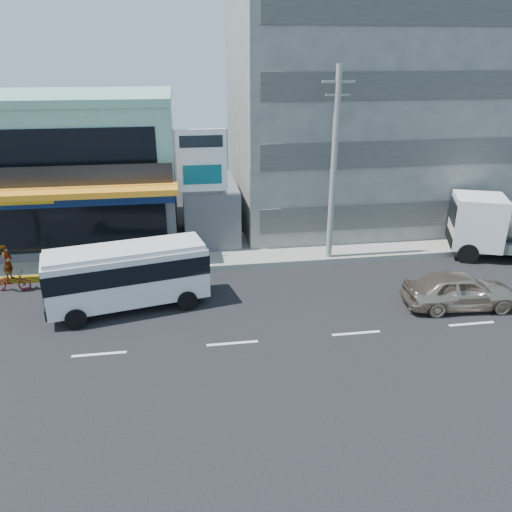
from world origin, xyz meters
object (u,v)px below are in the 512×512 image
Objects in this scene: concrete_building at (361,111)px; shop_building at (71,171)px; motorcycle_rider at (10,276)px; billboard at (202,168)px; minibus at (127,272)px; satellite_dish at (210,185)px; utility_pole_near at (334,167)px; sedan at (459,290)px.

shop_building is at bearing -176.65° from concrete_building.
concrete_building is 6.96× the size of motorcycle_rider.
billboard is (7.50, -4.75, 0.93)m from shop_building.
satellite_dish is at bearing 60.79° from minibus.
utility_pole_near is 11.34m from minibus.
minibus is (-3.62, -5.57, -3.23)m from billboard.
satellite_dish reaches higher than motorcycle_rider.
concrete_building reaches higher than motorcycle_rider.
shop_building is at bearing 59.36° from sedan.
minibus is at bearing 85.31° from sedan.
minibus is at bearing -24.60° from motorcycle_rider.
sedan is at bearing -34.41° from shop_building.
utility_pole_near is (-4.00, -7.60, -1.85)m from concrete_building.
utility_pole_near reaches higher than sedan.
billboard reaches higher than motorcycle_rider.
billboard is 3.00× the size of motorcycle_rider.
sedan is (10.67, -7.70, -4.10)m from billboard.
satellite_dish is 7.17m from utility_pole_near.
motorcycle_rider is at bearing -175.73° from utility_pole_near.
sedan is at bearing -89.27° from concrete_building.
concrete_building is at bearing 28.92° from billboard.
utility_pole_near is 4.35× the size of motorcycle_rider.
shop_building is at bearing 110.59° from minibus.
shop_building is 8.54m from satellite_dish.
billboard is at bearing -105.52° from satellite_dish.
sedan is at bearing -13.31° from motorcycle_rider.
concrete_building is 2.32× the size of billboard.
satellite_dish is 0.15× the size of utility_pole_near.
minibus is at bearing -69.41° from shop_building.
shop_building is 0.77× the size of concrete_building.
concrete_building reaches higher than utility_pole_near.
satellite_dish is at bearing -20.21° from shop_building.
satellite_dish is (8.00, -2.95, -0.42)m from shop_building.
utility_pole_near reaches higher than motorcycle_rider.
shop_building is 11.26m from minibus.
utility_pole_near is at bearing 20.44° from minibus.
minibus is (-10.12, -3.77, -3.46)m from utility_pole_near.
satellite_dish is at bearing 149.04° from utility_pole_near.
shop_building is at bearing 76.97° from motorcycle_rider.
sedan is (4.17, -5.90, -4.32)m from utility_pole_near.
satellite_dish is at bearing -158.20° from concrete_building.
motorcycle_rider is (-5.67, 2.59, -0.94)m from minibus.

